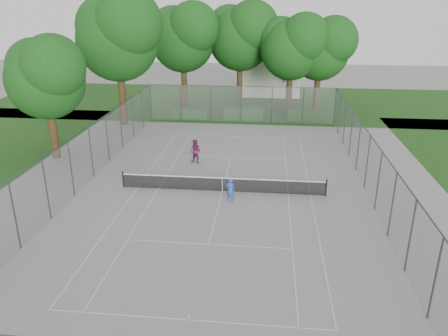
# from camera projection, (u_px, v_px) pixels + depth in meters

# --- Properties ---
(ground) EXTENTS (120.00, 120.00, 0.00)m
(ground) POSITION_uv_depth(u_px,v_px,m) (222.00, 191.00, 27.46)
(ground) COLOR slate
(ground) RESTS_ON ground
(grass_far) EXTENTS (60.00, 20.00, 0.00)m
(grass_far) POSITION_uv_depth(u_px,v_px,m) (246.00, 102.00, 51.58)
(grass_far) COLOR #183F12
(grass_far) RESTS_ON ground
(court_markings) EXTENTS (11.03, 23.83, 0.01)m
(court_markings) POSITION_uv_depth(u_px,v_px,m) (222.00, 191.00, 27.46)
(court_markings) COLOR beige
(court_markings) RESTS_ON ground
(tennis_net) EXTENTS (12.87, 0.10, 1.10)m
(tennis_net) POSITION_uv_depth(u_px,v_px,m) (222.00, 184.00, 27.27)
(tennis_net) COLOR black
(tennis_net) RESTS_ON ground
(perimeter_fence) EXTENTS (18.08, 34.08, 3.52)m
(perimeter_fence) POSITION_uv_depth(u_px,v_px,m) (222.00, 165.00, 26.81)
(perimeter_fence) COLOR #38383D
(perimeter_fence) RESTS_ON ground
(tree_far_left) EXTENTS (7.86, 7.18, 11.30)m
(tree_far_left) POSITION_uv_depth(u_px,v_px,m) (183.00, 35.00, 46.75)
(tree_far_left) COLOR #352513
(tree_far_left) RESTS_ON ground
(tree_far_midleft) EXTENTS (7.94, 7.25, 11.41)m
(tree_far_midleft) POSITION_uv_depth(u_px,v_px,m) (241.00, 34.00, 47.47)
(tree_far_midleft) COLOR #352513
(tree_far_midleft) RESTS_ON ground
(tree_far_midright) EXTENTS (7.13, 6.51, 10.25)m
(tree_far_midright) POSITION_uv_depth(u_px,v_px,m) (292.00, 44.00, 44.31)
(tree_far_midright) COLOR #352513
(tree_far_midright) RESTS_ON ground
(tree_far_right) EXTENTS (6.91, 6.31, 9.93)m
(tree_far_right) POSITION_uv_depth(u_px,v_px,m) (321.00, 46.00, 44.66)
(tree_far_right) COLOR #352513
(tree_far_right) RESTS_ON ground
(tree_side_back) EXTENTS (8.58, 7.83, 12.33)m
(tree_side_back) POSITION_uv_depth(u_px,v_px,m) (118.00, 33.00, 39.33)
(tree_side_back) COLOR #352513
(tree_side_back) RESTS_ON ground
(tree_side_front) EXTENTS (6.42, 5.86, 9.22)m
(tree_side_front) POSITION_uv_depth(u_px,v_px,m) (45.00, 74.00, 31.03)
(tree_side_front) COLOR #352513
(tree_side_front) RESTS_ON ground
(hedge_left) EXTENTS (3.64, 1.09, 0.91)m
(hedge_left) POSITION_uv_depth(u_px,v_px,m) (190.00, 114.00, 44.40)
(hedge_left) COLOR #1D4616
(hedge_left) RESTS_ON ground
(hedge_mid) EXTENTS (3.94, 1.13, 1.24)m
(hedge_mid) POSITION_uv_depth(u_px,v_px,m) (243.00, 113.00, 43.91)
(hedge_mid) COLOR #1D4616
(hedge_mid) RESTS_ON ground
(hedge_right) EXTENTS (3.29, 1.20, 0.99)m
(hedge_right) POSITION_uv_depth(u_px,v_px,m) (304.00, 115.00, 43.80)
(hedge_right) COLOR #1D4616
(hedge_right) RESTS_ON ground
(house) EXTENTS (7.69, 5.96, 9.58)m
(house) POSITION_uv_depth(u_px,v_px,m) (269.00, 63.00, 54.90)
(house) COLOR silver
(house) RESTS_ON ground
(girl_player) EXTENTS (0.59, 0.44, 1.49)m
(girl_player) POSITION_uv_depth(u_px,v_px,m) (230.00, 190.00, 25.85)
(girl_player) COLOR #304FB7
(girl_player) RESTS_ON ground
(woman_player) EXTENTS (1.06, 0.96, 1.79)m
(woman_player) POSITION_uv_depth(u_px,v_px,m) (195.00, 151.00, 31.95)
(woman_player) COLOR #662259
(woman_player) RESTS_ON ground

